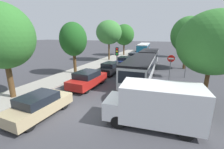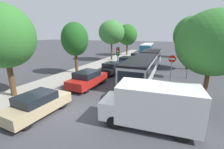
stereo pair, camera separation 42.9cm
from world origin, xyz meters
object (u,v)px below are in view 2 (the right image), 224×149
object	(u,v)px
queued_car_red	(88,79)
no_entry_sign	(172,65)
articulated_bus	(146,62)
queued_car_graphite	(136,56)
queued_car_navy	(126,61)
tree_left_distant	(127,35)
city_bus_rear	(147,48)
tree_left_far	(112,33)
direction_sign_post	(189,56)
tree_left_mid	(75,39)
tree_right_mid	(191,35)
queued_car_black	(112,68)
tree_right_near	(212,45)
queued_car_tan	(38,104)
tree_right_far	(190,34)
tree_left_near	(4,36)
white_van	(153,105)
traffic_light	(118,56)

from	to	relation	value
queued_car_red	no_entry_sign	distance (m)	8.31
articulated_bus	queued_car_graphite	world-z (taller)	articulated_bus
queued_car_navy	queued_car_graphite	xyz separation A→B (m)	(0.22, 5.73, 0.00)
queued_car_graphite	tree_left_distant	xyz separation A→B (m)	(-3.62, 5.14, 3.96)
city_bus_rear	tree_left_far	bearing A→B (deg)	160.52
direction_sign_post	tree_left_mid	distance (m)	13.04
tree_right_mid	queued_car_black	bearing A→B (deg)	-143.37
tree_right_near	tree_right_mid	distance (m)	12.63
queued_car_tan	tree_right_far	world-z (taller)	tree_right_far
articulated_bus	tree_left_far	world-z (taller)	tree_left_far
queued_car_tan	no_entry_sign	size ratio (longest dim) A/B	1.44
queued_car_black	tree_right_far	xyz separation A→B (m)	(9.34, 18.68, 4.12)
tree_left_near	tree_left_mid	size ratio (longest dim) A/B	1.12
city_bus_rear	queued_car_graphite	size ratio (longest dim) A/B	2.82
white_van	tree_left_far	xyz separation A→B (m)	(-10.35, 18.30, 3.76)
city_bus_rear	direction_sign_post	size ratio (longest dim) A/B	3.09
tree_left_near	tree_left_mid	xyz separation A→B (m)	(0.10, 8.00, -0.45)
tree_left_distant	tree_right_far	distance (m)	12.99
tree_right_mid	tree_left_near	bearing A→B (deg)	-128.39
city_bus_rear	direction_sign_post	bearing A→B (deg)	-163.20
queued_car_navy	direction_sign_post	world-z (taller)	direction_sign_post
articulated_bus	white_van	distance (m)	11.75
queued_car_black	queued_car_navy	distance (m)	5.81
queued_car_red	tree_right_mid	xyz separation A→B (m)	(8.86, 11.84, 3.93)
city_bus_rear	tree_right_near	size ratio (longest dim) A/B	1.79
city_bus_rear	tree_left_far	distance (m)	15.34
queued_car_black	no_entry_sign	xyz separation A→B (m)	(6.93, -1.06, 1.16)
no_entry_sign	tree_right_near	size ratio (longest dim) A/B	0.45
city_bus_rear	queued_car_red	bearing A→B (deg)	175.37
queued_car_graphite	queued_car_tan	bearing A→B (deg)	-178.31
queued_car_tan	queued_car_graphite	bearing A→B (deg)	1.69
white_van	tree_right_near	distance (m)	5.15
tree_left_distant	direction_sign_post	bearing A→B (deg)	-51.85
queued_car_graphite	tree_right_near	bearing A→B (deg)	-150.55
queued_car_red	tree_left_far	world-z (taller)	tree_left_far
articulated_bus	white_van	world-z (taller)	articulated_bus
traffic_light	tree_left_near	xyz separation A→B (m)	(-5.41, -8.54, 2.14)
tree_left_distant	white_van	bearing A→B (deg)	-69.10
queued_car_black	tree_left_far	size ratio (longest dim) A/B	0.57
queued_car_tan	no_entry_sign	world-z (taller)	no_entry_sign
queued_car_tan	queued_car_graphite	xyz separation A→B (m)	(0.23, 22.47, -0.02)
city_bus_rear	queued_car_black	size ratio (longest dim) A/B	2.69
city_bus_rear	queued_car_navy	bearing A→B (deg)	175.38
tree_right_near	tree_right_mid	size ratio (longest dim) A/B	0.87
queued_car_tan	queued_car_graphite	world-z (taller)	queued_car_tan
queued_car_tan	tree_left_far	xyz separation A→B (m)	(-3.81, 19.92, 4.29)
direction_sign_post	tree_left_mid	bearing A→B (deg)	2.57
tree_left_far	queued_car_black	bearing A→B (deg)	-66.45
queued_car_black	tree_left_near	size ratio (longest dim) A/B	0.60
traffic_light	tree_left_near	distance (m)	10.33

